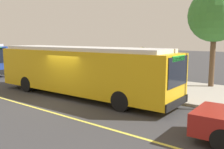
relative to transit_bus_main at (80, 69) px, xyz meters
name	(u,v)px	position (x,y,z in m)	size (l,w,h in m)	color
ground_plane	(67,99)	(-0.05, -1.01, -1.62)	(120.00, 120.00, 0.00)	#38383A
sidewalk_curb	(127,83)	(-0.05, 4.99, -1.54)	(44.00, 6.40, 0.15)	#A8A399
lane_stripe_center	(34,107)	(-0.05, -3.21, -1.61)	(36.00, 0.14, 0.01)	#E0D64C
transit_bus_main	(80,69)	(0.00, 0.00, 0.00)	(12.28, 2.92, 2.95)	gold
bus_shelter	(131,59)	(0.19, 5.20, 0.30)	(2.90, 1.60, 2.48)	#333338
waiting_bench	(133,76)	(0.38, 5.17, -0.99)	(1.60, 0.48, 0.95)	brown
route_sign_post	(142,63)	(2.78, 2.50, 0.34)	(0.44, 0.08, 2.80)	#333338
street_tree_near_shelter	(215,16)	(5.43, 7.34, 3.34)	(3.56, 3.56, 6.62)	brown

